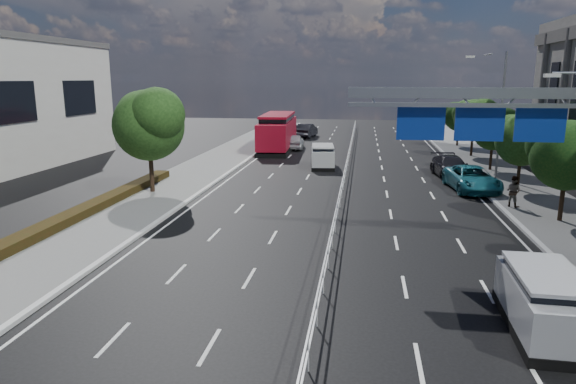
# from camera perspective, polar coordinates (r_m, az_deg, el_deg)

# --- Properties ---
(ground) EXTENTS (160.00, 160.00, 0.00)m
(ground) POSITION_cam_1_polar(r_m,az_deg,el_deg) (14.34, 2.59, -17.59)
(ground) COLOR black
(ground) RESTS_ON ground
(kerb_near) EXTENTS (0.25, 140.00, 0.15)m
(kerb_near) POSITION_cam_1_polar(r_m,az_deg,el_deg) (17.52, -29.06, -13.14)
(kerb_near) COLOR silver
(kerb_near) RESTS_ON ground
(median_fence) EXTENTS (0.05, 85.00, 1.02)m
(median_fence) POSITION_cam_1_polar(r_m,az_deg,el_deg) (35.50, 6.28, 1.63)
(median_fence) COLOR silver
(median_fence) RESTS_ON ground
(overhead_gantry) EXTENTS (10.24, 0.38, 7.45)m
(overhead_gantry) POSITION_cam_1_polar(r_m,az_deg,el_deg) (23.13, 22.42, 7.66)
(overhead_gantry) COLOR gray
(overhead_gantry) RESTS_ON ground
(streetlight_far) EXTENTS (2.78, 2.40, 9.00)m
(streetlight_far) POSITION_cam_1_polar(r_m,az_deg,el_deg) (39.51, 22.24, 8.74)
(streetlight_far) COLOR gray
(streetlight_far) RESTS_ON ground
(near_tree_back) EXTENTS (4.84, 4.51, 6.69)m
(near_tree_back) POSITION_cam_1_polar(r_m,az_deg,el_deg) (33.14, -15.16, 7.63)
(near_tree_back) COLOR black
(near_tree_back) RESTS_ON ground
(far_tree_d) EXTENTS (3.85, 3.59, 5.34)m
(far_tree_d) POSITION_cam_1_polar(r_m,az_deg,el_deg) (28.86, 28.75, 4.01)
(far_tree_d) COLOR black
(far_tree_d) RESTS_ON ground
(far_tree_e) EXTENTS (3.63, 3.38, 5.13)m
(far_tree_e) POSITION_cam_1_polar(r_m,az_deg,el_deg) (35.95, 24.67, 5.59)
(far_tree_e) COLOR black
(far_tree_e) RESTS_ON ground
(far_tree_f) EXTENTS (3.52, 3.28, 5.02)m
(far_tree_f) POSITION_cam_1_polar(r_m,az_deg,el_deg) (43.18, 21.94, 6.71)
(far_tree_f) COLOR black
(far_tree_f) RESTS_ON ground
(far_tree_g) EXTENTS (3.96, 3.69, 5.45)m
(far_tree_g) POSITION_cam_1_polar(r_m,az_deg,el_deg) (50.46, 20.02, 7.88)
(far_tree_g) COLOR black
(far_tree_g) RESTS_ON ground
(far_tree_h) EXTENTS (3.41, 3.18, 4.91)m
(far_tree_h) POSITION_cam_1_polar(r_m,az_deg,el_deg) (57.83, 18.53, 8.15)
(far_tree_h) COLOR black
(far_tree_h) RESTS_ON ground
(white_minivan) EXTENTS (2.26, 4.42, 1.85)m
(white_minivan) POSITION_cam_1_polar(r_m,az_deg,el_deg) (42.31, 3.87, 3.96)
(white_minivan) COLOR black
(white_minivan) RESTS_ON ground
(red_bus) EXTENTS (3.50, 12.35, 3.65)m
(red_bus) POSITION_cam_1_polar(r_m,az_deg,el_deg) (52.95, -1.15, 6.80)
(red_bus) COLOR black
(red_bus) RESTS_ON ground
(near_car_silver) EXTENTS (2.09, 4.65, 1.55)m
(near_car_silver) POSITION_cam_1_polar(r_m,az_deg,el_deg) (53.43, 0.75, 5.63)
(near_car_silver) COLOR #9DA0A4
(near_car_silver) RESTS_ON ground
(near_car_dark) EXTENTS (2.48, 5.35, 1.70)m
(near_car_dark) POSITION_cam_1_polar(r_m,az_deg,el_deg) (64.09, 2.04, 6.84)
(near_car_dark) COLOR black
(near_car_dark) RESTS_ON ground
(silver_minivan) EXTENTS (2.02, 4.48, 1.84)m
(silver_minivan) POSITION_cam_1_polar(r_m,az_deg,el_deg) (16.77, 26.61, -10.89)
(silver_minivan) COLOR black
(silver_minivan) RESTS_ON ground
(parked_car_teal) EXTENTS (3.24, 5.94, 1.58)m
(parked_car_teal) POSITION_cam_1_polar(r_m,az_deg,el_deg) (35.53, 19.75, 1.40)
(parked_car_teal) COLOR #186070
(parked_car_teal) RESTS_ON ground
(parked_car_dark) EXTENTS (2.73, 5.54, 1.55)m
(parked_car_dark) POSITION_cam_1_polar(r_m,az_deg,el_deg) (39.97, 17.63, 2.70)
(parked_car_dark) COLOR black
(parked_car_dark) RESTS_ON ground
(pedestrian_b) EXTENTS (1.07, 1.07, 1.75)m
(pedestrian_b) POSITION_cam_1_polar(r_m,az_deg,el_deg) (31.31, 23.75, 0.07)
(pedestrian_b) COLOR gray
(pedestrian_b) RESTS_ON sidewalk_far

